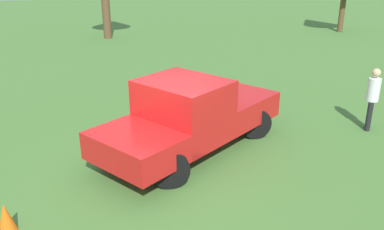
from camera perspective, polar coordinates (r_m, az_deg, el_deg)
name	(u,v)px	position (r m, az deg, el deg)	size (l,w,h in m)	color
ground_plane	(165,169)	(9.14, -3.82, -7.46)	(80.00, 80.00, 0.00)	#477533
pickup_truck	(188,115)	(9.51, -0.50, 0.00)	(5.12, 4.46, 1.81)	black
person_bystander	(373,96)	(11.78, 23.89, 2.47)	(0.45, 0.45, 1.70)	black
traffic_cone	(6,218)	(7.76, -24.56, -12.94)	(0.32, 0.32, 0.55)	orange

